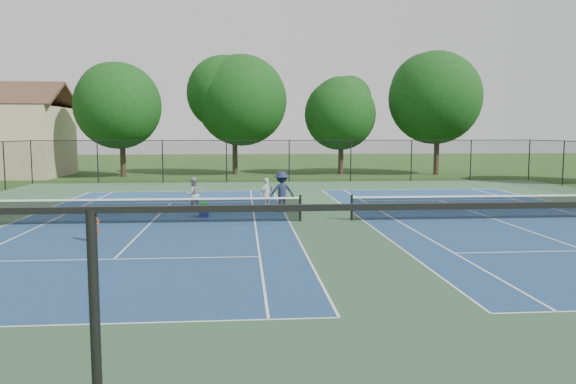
{
  "coord_description": "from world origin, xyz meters",
  "views": [
    {
      "loc": [
        -3.36,
        -22.29,
        3.58
      ],
      "look_at": [
        -1.63,
        -1.0,
        1.3
      ],
      "focal_mm": 35.0,
      "sensor_mm": 36.0,
      "label": 1
    }
  ],
  "objects": [
    {
      "name": "ground",
      "position": [
        0.0,
        0.0,
        0.0
      ],
      "size": [
        140.0,
        140.0,
        0.0
      ],
      "primitive_type": "plane",
      "color": "#234716",
      "rests_on": "ground"
    },
    {
      "name": "court_pad",
      "position": [
        0.0,
        0.0,
        0.0
      ],
      "size": [
        36.0,
        36.0,
        0.01
      ],
      "primitive_type": "cube",
      "color": "#325A35",
      "rests_on": "ground"
    },
    {
      "name": "tennis_court_left",
      "position": [
        -7.0,
        0.0,
        0.1
      ],
      "size": [
        12.0,
        23.83,
        1.07
      ],
      "color": "navy",
      "rests_on": "ground"
    },
    {
      "name": "tennis_court_right",
      "position": [
        7.0,
        0.0,
        0.1
      ],
      "size": [
        12.0,
        23.83,
        1.07
      ],
      "color": "navy",
      "rests_on": "ground"
    },
    {
      "name": "perimeter_fence",
      "position": [
        0.0,
        0.0,
        1.6
      ],
      "size": [
        36.08,
        36.08,
        3.02
      ],
      "color": "black",
      "rests_on": "ground"
    },
    {
      "name": "tree_back_a",
      "position": [
        -13.0,
        24.0,
        6.04
      ],
      "size": [
        6.8,
        6.8,
        9.15
      ],
      "color": "#2D2116",
      "rests_on": "ground"
    },
    {
      "name": "tree_back_b",
      "position": [
        -4.0,
        26.0,
        6.6
      ],
      "size": [
        7.6,
        7.6,
        10.03
      ],
      "color": "#2D2116",
      "rests_on": "ground"
    },
    {
      "name": "tree_back_c",
      "position": [
        5.0,
        25.0,
        5.48
      ],
      "size": [
        6.0,
        6.0,
        8.4
      ],
      "color": "#2D2116",
      "rests_on": "ground"
    },
    {
      "name": "tree_back_d",
      "position": [
        13.0,
        24.0,
        6.82
      ],
      "size": [
        7.8,
        7.8,
        10.37
      ],
      "color": "#2D2116",
      "rests_on": "ground"
    },
    {
      "name": "child_player",
      "position": [
        -8.24,
        -3.66,
        0.5
      ],
      "size": [
        0.42,
        0.35,
        0.99
      ],
      "primitive_type": "imported",
      "rotation": [
        0.0,
        0.0,
        0.37
      ],
      "color": "#F25910",
      "rests_on": "ground"
    },
    {
      "name": "instructor",
      "position": [
        -5.58,
        2.98,
        0.79
      ],
      "size": [
        0.94,
        0.86,
        1.57
      ],
      "primitive_type": "imported",
      "rotation": [
        0.0,
        0.0,
        3.57
      ],
      "color": "gray",
      "rests_on": "ground"
    },
    {
      "name": "bystander_a",
      "position": [
        -2.29,
        2.75,
        0.77
      ],
      "size": [
        0.92,
        0.9,
        1.55
      ],
      "primitive_type": "imported",
      "rotation": [
        0.0,
        0.0,
        3.91
      ],
      "color": "white",
      "rests_on": "ground"
    },
    {
      "name": "bystander_b",
      "position": [
        -1.61,
        2.68,
        0.92
      ],
      "size": [
        1.26,
        0.82,
        1.83
      ],
      "primitive_type": "imported",
      "rotation": [
        0.0,
        0.0,
        3.27
      ],
      "color": "#192238",
      "rests_on": "ground"
    },
    {
      "name": "ball_crate",
      "position": [
        -5.0,
        1.35,
        0.14
      ],
      "size": [
        0.41,
        0.32,
        0.28
      ],
      "primitive_type": "cube",
      "rotation": [
        0.0,
        0.0,
        -0.12
      ],
      "color": "navy",
      "rests_on": "ground"
    },
    {
      "name": "ball_hopper",
      "position": [
        -5.0,
        1.35,
        0.47
      ],
      "size": [
        0.35,
        0.27,
        0.37
      ],
      "primitive_type": "cube",
      "rotation": [
        0.0,
        0.0,
        -0.05
      ],
      "color": "green",
      "rests_on": "ball_crate"
    }
  ]
}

